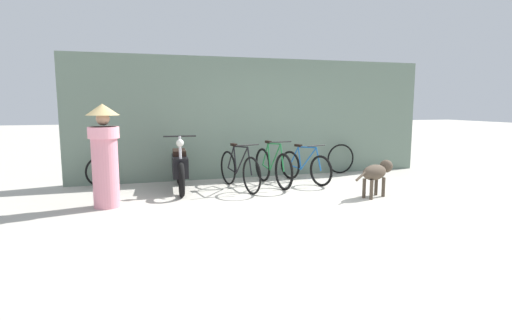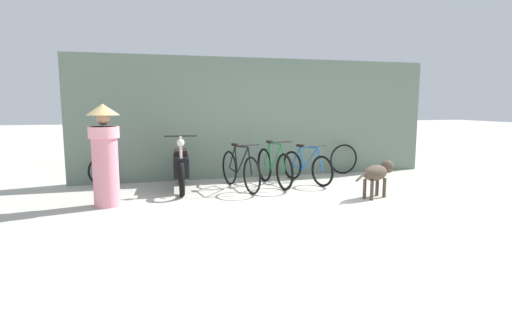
{
  "view_description": "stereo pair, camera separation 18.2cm",
  "coord_description": "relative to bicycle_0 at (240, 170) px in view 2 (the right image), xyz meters",
  "views": [
    {
      "loc": [
        -2.65,
        -5.72,
        1.62
      ],
      "look_at": [
        -0.62,
        0.98,
        0.65
      ],
      "focal_mm": 28.0,
      "sensor_mm": 36.0,
      "label": 1
    },
    {
      "loc": [
        -2.47,
        -5.77,
        1.62
      ],
      "look_at": [
        -0.62,
        0.98,
        0.65
      ],
      "focal_mm": 28.0,
      "sensor_mm": 36.0,
      "label": 2
    }
  ],
  "objects": [
    {
      "name": "ground_plane",
      "position": [
        0.76,
        -1.63,
        -0.37
      ],
      "size": [
        60.0,
        60.0,
        0.0
      ],
      "primitive_type": "plane",
      "color": "#B7B2A5"
    },
    {
      "name": "shop_wall_back",
      "position": [
        0.76,
        1.28,
        0.95
      ],
      "size": [
        8.14,
        0.2,
        2.64
      ],
      "color": "slate",
      "rests_on": "ground"
    },
    {
      "name": "bicycle_0",
      "position": [
        0.0,
        0.0,
        0.0
      ],
      "size": [
        0.5,
        1.68,
        0.9
      ],
      "rotation": [
        0.0,
        0.0,
        -1.36
      ],
      "color": "black",
      "rests_on": "ground"
    },
    {
      "name": "bicycle_1",
      "position": [
        0.73,
        0.13,
        0.0
      ],
      "size": [
        0.46,
        1.67,
        0.93
      ],
      "rotation": [
        0.0,
        0.0,
        -1.45
      ],
      "color": "black",
      "rests_on": "ground"
    },
    {
      "name": "bicycle_2",
      "position": [
        1.48,
        0.24,
        -0.04
      ],
      "size": [
        0.6,
        1.51,
        0.82
      ],
      "rotation": [
        0.0,
        0.0,
        -1.25
      ],
      "color": "black",
      "rests_on": "ground"
    },
    {
      "name": "motorcycle",
      "position": [
        -1.1,
        0.25,
        0.07
      ],
      "size": [
        0.58,
        1.84,
        1.07
      ],
      "rotation": [
        0.0,
        0.0,
        -1.64
      ],
      "color": "black",
      "rests_on": "ground"
    },
    {
      "name": "stray_dog",
      "position": [
        2.17,
        -1.33,
        0.07
      ],
      "size": [
        0.98,
        0.52,
        0.64
      ],
      "rotation": [
        0.0,
        0.0,
        0.39
      ],
      "color": "#4C3F33",
      "rests_on": "ground"
    },
    {
      "name": "person_in_robes",
      "position": [
        -2.36,
        -0.71,
        0.5
      ],
      "size": [
        0.62,
        0.62,
        1.64
      ],
      "rotation": [
        0.0,
        0.0,
        2.91
      ],
      "color": "pink",
      "rests_on": "ground"
    },
    {
      "name": "spare_tire_left",
      "position": [
        -2.57,
        1.04,
        -0.07
      ],
      "size": [
        0.58,
        0.28,
        0.62
      ],
      "rotation": [
        0.0,
        0.0,
        0.4
      ],
      "color": "black",
      "rests_on": "ground"
    },
    {
      "name": "spare_tire_right",
      "position": [
        2.75,
        1.03,
        -0.02
      ],
      "size": [
        0.7,
        0.05,
        0.7
      ],
      "rotation": [
        0.0,
        0.0,
        0.02
      ],
      "color": "black",
      "rests_on": "ground"
    }
  ]
}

